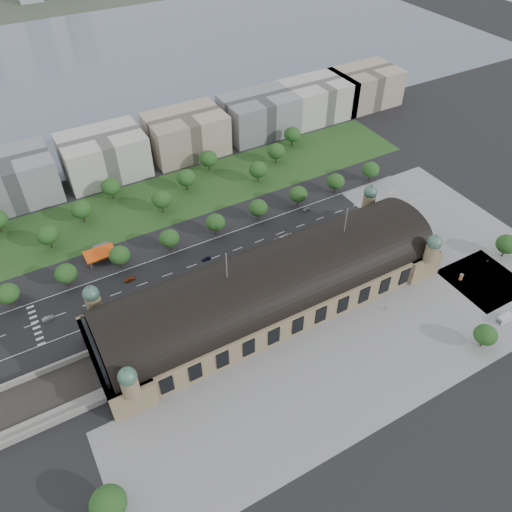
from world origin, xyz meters
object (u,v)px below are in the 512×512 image
traffic_car_3 (130,279)px  parked_car_0 (88,334)px  traffic_car_6 (351,216)px  parked_car_3 (118,323)px  parked_car_2 (130,318)px  parked_car_5 (165,304)px  bus_east (285,239)px  pedestrian_0 (386,309)px  petrol_station (101,251)px  traffic_car_5 (306,209)px  traffic_car_4 (206,258)px  bus_west (237,264)px  pedestrian_2 (488,261)px  bus_mid (256,257)px  advertising_column (461,277)px  van_south (504,319)px  parked_car_6 (178,300)px  traffic_car_1 (48,318)px  parked_car_1 (106,328)px  parked_car_4 (180,299)px

traffic_car_3 → parked_car_0: parked_car_0 is taller
traffic_car_6 → parked_car_3: size_ratio=1.20×
traffic_car_6 → parked_car_2: size_ratio=0.98×
parked_car_5 → bus_east: (66.63, 11.00, 0.67)m
traffic_car_6 → pedestrian_0: pedestrian_0 is taller
traffic_car_3 → parked_car_3: size_ratio=1.13×
petrol_station → traffic_car_6: size_ratio=2.69×
traffic_car_5 → traffic_car_4: bearing=91.7°
bus_west → pedestrian_2: bearing=-118.4°
traffic_car_6 → pedestrian_2: (34.11, -58.75, 0.12)m
pedestrian_0 → bus_mid: bearing=124.6°
advertising_column → pedestrian_2: (19.70, 2.09, -0.83)m
traffic_car_6 → parked_car_5: bearing=-86.4°
parked_car_5 → petrol_station: bearing=169.4°
parked_car_2 → van_south: size_ratio=0.76×
traffic_car_4 → parked_car_2: size_ratio=0.83×
bus_west → traffic_car_3: bearing=70.5°
bus_east → parked_car_2: bearing=98.4°
parked_car_6 → pedestrian_2: size_ratio=2.86×
traffic_car_4 → traffic_car_6: size_ratio=0.84×
parked_car_2 → parked_car_3: (-5.17, 0.00, -0.03)m
parked_car_3 → advertising_column: (141.54, -50.58, 0.93)m
pedestrian_2 → bus_west: bearing=41.5°
parked_car_5 → bus_east: bearing=71.2°
van_south → parked_car_5: bearing=149.5°
traffic_car_1 → traffic_car_5: (134.48, 9.61, -0.12)m
parked_car_0 → parked_car_1: 7.28m
traffic_car_5 → advertising_column: size_ratio=1.29×
traffic_car_5 → parked_car_1: size_ratio=0.90×
parked_car_5 → parked_car_4: bearing=61.9°
parked_car_2 → pedestrian_2: 163.42m
traffic_car_4 → pedestrian_2: 130.87m
traffic_car_1 → parked_car_1: (19.19, -16.66, -0.16)m
traffic_car_5 → parked_car_6: (-83.94, -26.26, 0.02)m
petrol_station → bus_west: 64.35m
parked_car_3 → pedestrian_0: bearing=34.4°
parked_car_1 → advertising_column: size_ratio=1.44×
parked_car_0 → advertising_column: (153.74, -51.11, 0.94)m
traffic_car_1 → parked_car_1: traffic_car_1 is taller
parked_car_3 → pedestrian_2: 168.37m
parked_car_1 → bus_mid: bus_mid is taller
parked_car_0 → pedestrian_0: (112.53, -48.70, 0.20)m
bus_mid → traffic_car_4: bearing=57.4°
advertising_column → pedestrian_2: size_ratio=1.90×
traffic_car_3 → parked_car_5: size_ratio=0.82×
parked_car_6 → bus_east: size_ratio=0.45×
van_south → advertising_column: 26.30m
traffic_car_4 → bus_east: (39.02, -6.59, 0.75)m
pedestrian_2 → bus_mid: bearing=39.2°
traffic_car_1 → parked_car_0: 20.05m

